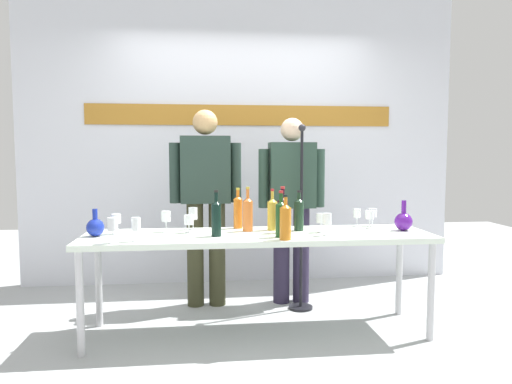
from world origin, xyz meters
TOP-DOWN VIEW (x-y plane):
  - ground_plane at (0.00, 0.00)m, footprint 10.00×10.00m
  - back_wall at (0.00, 1.45)m, footprint 4.32×0.11m
  - display_table at (0.00, 0.00)m, footprint 2.47×0.63m
  - decanter_blue_left at (-1.13, 0.01)m, footprint 0.12×0.12m
  - decanter_blue_right at (1.09, 0.01)m, footprint 0.13×0.13m
  - presenter_left at (-0.37, 0.67)m, footprint 0.60×0.22m
  - presenter_right at (0.37, 0.67)m, footprint 0.58×0.22m
  - wine_bottle_0 at (0.14, -0.15)m, footprint 0.07×0.07m
  - wine_bottle_1 at (-0.07, 0.11)m, footprint 0.07×0.07m
  - wine_bottle_2 at (-0.30, -0.08)m, footprint 0.07×0.07m
  - wine_bottle_3 at (0.15, -0.26)m, footprint 0.08×0.08m
  - wine_bottle_4 at (0.31, 0.10)m, footprint 0.07×0.07m
  - wine_bottle_5 at (-0.13, 0.25)m, footprint 0.07×0.07m
  - wine_bottle_6 at (0.12, 0.14)m, footprint 0.07×0.07m
  - wine_bottle_7 at (0.18, 0.02)m, footprint 0.07×0.07m
  - wine_glass_left_0 at (-0.49, 0.09)m, footprint 0.07×0.07m
  - wine_glass_left_1 at (-0.66, 0.14)m, footprint 0.07×0.07m
  - wine_glass_left_2 at (-0.96, -0.26)m, footprint 0.07×0.07m
  - wine_glass_left_3 at (-0.47, 0.24)m, footprint 0.07×0.07m
  - wine_glass_left_4 at (-1.00, 0.09)m, footprint 0.07×0.07m
  - wine_glass_left_5 at (-0.82, -0.21)m, footprint 0.06×0.06m
  - wine_glass_right_0 at (0.81, 0.24)m, footprint 0.06×0.06m
  - wine_glass_right_1 at (0.87, 0.14)m, footprint 0.07×0.07m
  - wine_glass_right_2 at (0.47, -0.13)m, footprint 0.06×0.06m
  - wine_glass_right_3 at (0.46, 0.00)m, footprint 0.07×0.07m
  - wine_glass_right_4 at (0.93, 0.25)m, footprint 0.07×0.07m
  - microphone_stand at (0.41, 0.49)m, footprint 0.20×0.20m

SIDE VIEW (x-z plane):
  - ground_plane at x=0.00m, z-range 0.00..0.00m
  - microphone_stand at x=0.41m, z-range -0.25..1.28m
  - display_table at x=0.00m, z-range 0.31..1.03m
  - decanter_blue_left at x=-1.13m, z-range 0.70..0.89m
  - decanter_blue_right at x=1.09m, z-range 0.69..0.91m
  - wine_glass_left_0 at x=-0.49m, z-range 0.75..0.88m
  - wine_glass_right_0 at x=0.81m, z-range 0.76..0.90m
  - wine_glass_right_1 at x=0.87m, z-range 0.76..0.90m
  - wine_glass_right_3 at x=0.46m, z-range 0.76..0.90m
  - wine_glass_right_4 at x=0.93m, z-range 0.76..0.90m
  - wine_glass_left_4 at x=-1.00m, z-range 0.76..0.91m
  - wine_glass_left_5 at x=-0.82m, z-range 0.76..0.92m
  - wine_glass_left_1 at x=-0.66m, z-range 0.76..0.92m
  - wine_glass_right_2 at x=0.47m, z-range 0.76..0.92m
  - wine_glass_left_3 at x=-0.47m, z-range 0.76..0.93m
  - wine_glass_left_2 at x=-0.96m, z-range 0.76..0.93m
  - wine_bottle_6 at x=0.12m, z-range 0.70..1.01m
  - wine_bottle_3 at x=0.15m, z-range 0.70..1.01m
  - wine_bottle_4 at x=0.31m, z-range 0.71..1.01m
  - wine_bottle_1 at x=-0.07m, z-range 0.70..1.02m
  - wine_bottle_5 at x=-0.13m, z-range 0.71..1.02m
  - wine_bottle_0 at x=0.14m, z-range 0.70..1.02m
  - wine_bottle_2 at x=-0.30m, z-range 0.70..1.02m
  - wine_bottle_7 at x=0.18m, z-range 0.70..1.03m
  - presenter_right at x=0.37m, z-range 0.10..1.70m
  - presenter_left at x=-0.37m, z-range 0.12..1.78m
  - back_wall at x=0.00m, z-range 0.00..3.00m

